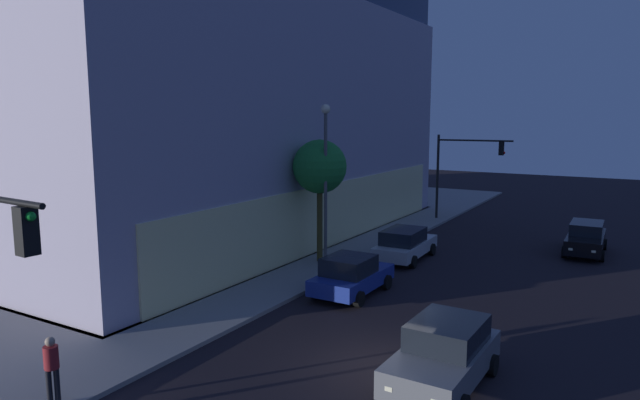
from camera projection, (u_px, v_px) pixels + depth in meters
ground_plane at (381, 368)px, 16.48m from camera, size 120.00×120.00×0.00m
modern_building at (146, 96)px, 37.53m from camera, size 31.28×29.11×17.40m
traffic_light_far_corner at (462, 162)px, 38.66m from camera, size 0.61×5.04×5.86m
street_lamp_sidewalk at (326, 166)px, 26.29m from camera, size 0.44×0.44×7.68m
sidewalk_tree at (320, 167)px, 27.36m from camera, size 2.63×2.63×6.02m
pedestrian_waiting at (52, 364)px, 13.97m from camera, size 0.36×0.36×1.76m
car_grey at (444, 354)px, 15.34m from camera, size 4.42×2.29×1.76m
car_blue at (351, 275)px, 23.13m from camera, size 4.19×2.21×1.65m
car_silver at (405, 244)px, 28.78m from camera, size 4.80×2.24×1.63m
car_black at (586, 238)px, 30.12m from camera, size 4.80×2.08×1.65m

